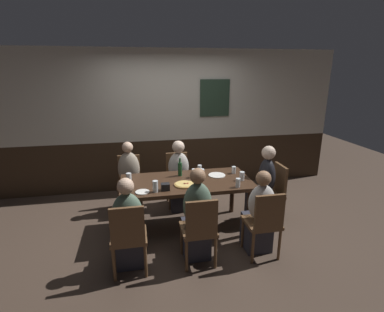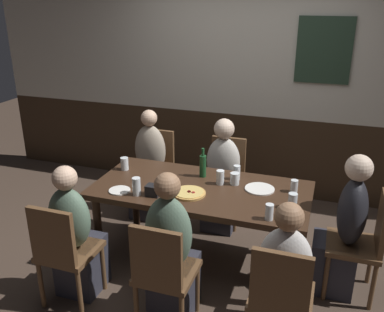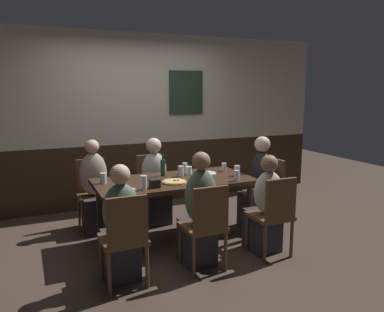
{
  "view_description": "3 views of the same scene",
  "coord_description": "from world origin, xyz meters",
  "px_view_note": "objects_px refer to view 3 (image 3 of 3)",
  "views": [
    {
      "loc": [
        -0.66,
        -3.75,
        2.25
      ],
      "look_at": [
        0.08,
        -0.01,
        1.1
      ],
      "focal_mm": 27.25,
      "sensor_mm": 36.0,
      "label": 1
    },
    {
      "loc": [
        0.96,
        -3.07,
        2.27
      ],
      "look_at": [
        -0.11,
        0.09,
        0.98
      ],
      "focal_mm": 39.33,
      "sensor_mm": 36.0,
      "label": 2
    },
    {
      "loc": [
        -1.55,
        -4.03,
        1.78
      ],
      "look_at": [
        0.21,
        -0.04,
        1.01
      ],
      "focal_mm": 35.63,
      "sensor_mm": 36.0,
      "label": 3
    }
  ],
  "objects_px": {
    "person_mid_far": "(155,187)",
    "chair_head_east": "(268,188)",
    "chair_left_near": "(125,235)",
    "pint_glass_stout": "(237,171)",
    "person_right_near": "(265,211)",
    "condiment_caddy": "(155,183)",
    "person_mid_near": "(199,218)",
    "chair_left_far": "(93,189)",
    "pizza": "(174,182)",
    "tumbler_water": "(103,179)",
    "beer_glass_half": "(185,169)",
    "chair_mid_near": "(206,223)",
    "person_left_far": "(95,193)",
    "pint_glass_amber": "(189,171)",
    "dining_table": "(174,186)",
    "chair_mid_far": "(152,183)",
    "highball_clear": "(236,176)",
    "plate_white_large": "(206,173)",
    "plate_white_small": "(128,190)",
    "chair_right_near": "(274,212)",
    "beer_bottle_green": "(163,167)",
    "tumbler_short": "(181,171)",
    "beer_glass_tall": "(224,167)",
    "person_head_east": "(258,189)",
    "person_left_near": "(121,232)",
    "pint_glass_pale": "(144,184)"
  },
  "relations": [
    {
      "from": "pint_glass_amber",
      "to": "condiment_caddy",
      "type": "relative_size",
      "value": 0.94
    },
    {
      "from": "chair_right_near",
      "to": "person_head_east",
      "type": "height_order",
      "value": "person_head_east"
    },
    {
      "from": "pizza",
      "to": "pint_glass_stout",
      "type": "height_order",
      "value": "pint_glass_stout"
    },
    {
      "from": "highball_clear",
      "to": "tumbler_water",
      "type": "xyz_separation_m",
      "value": [
        -1.42,
        0.49,
        -0.0
      ]
    },
    {
      "from": "chair_left_far",
      "to": "person_mid_far",
      "type": "relative_size",
      "value": 0.77
    },
    {
      "from": "chair_left_near",
      "to": "pint_glass_stout",
      "type": "height_order",
      "value": "chair_left_near"
    },
    {
      "from": "chair_left_near",
      "to": "person_head_east",
      "type": "height_order",
      "value": "person_head_east"
    },
    {
      "from": "chair_right_near",
      "to": "condiment_caddy",
      "type": "height_order",
      "value": "chair_right_near"
    },
    {
      "from": "beer_bottle_green",
      "to": "chair_left_near",
      "type": "bearing_deg",
      "value": -124.55
    },
    {
      "from": "highball_clear",
      "to": "plate_white_large",
      "type": "height_order",
      "value": "highball_clear"
    },
    {
      "from": "highball_clear",
      "to": "person_left_near",
      "type": "bearing_deg",
      "value": -166.61
    },
    {
      "from": "dining_table",
      "to": "beer_glass_tall",
      "type": "height_order",
      "value": "beer_glass_tall"
    },
    {
      "from": "chair_mid_far",
      "to": "person_head_east",
      "type": "xyz_separation_m",
      "value": [
        1.16,
        -0.86,
        0.01
      ]
    },
    {
      "from": "person_right_near",
      "to": "person_mid_near",
      "type": "bearing_deg",
      "value": -179.77
    },
    {
      "from": "pint_glass_amber",
      "to": "condiment_caddy",
      "type": "bearing_deg",
      "value": -143.84
    },
    {
      "from": "chair_mid_far",
      "to": "tumbler_short",
      "type": "distance_m",
      "value": 0.81
    },
    {
      "from": "person_right_near",
      "to": "pint_glass_amber",
      "type": "xyz_separation_m",
      "value": [
        -0.55,
        0.85,
        0.33
      ]
    },
    {
      "from": "pint_glass_stout",
      "to": "beer_glass_half",
      "type": "xyz_separation_m",
      "value": [
        -0.52,
        0.39,
        0.0
      ]
    },
    {
      "from": "chair_head_east",
      "to": "person_left_near",
      "type": "bearing_deg",
      "value": -161.94
    },
    {
      "from": "tumbler_short",
      "to": "tumbler_water",
      "type": "relative_size",
      "value": 1.06
    },
    {
      "from": "person_head_east",
      "to": "plate_white_small",
      "type": "relative_size",
      "value": 6.61
    },
    {
      "from": "person_left_near",
      "to": "person_mid_far",
      "type": "relative_size",
      "value": 0.98
    },
    {
      "from": "pint_glass_amber",
      "to": "beer_glass_tall",
      "type": "height_order",
      "value": "beer_glass_tall"
    },
    {
      "from": "pint_glass_pale",
      "to": "beer_bottle_green",
      "type": "height_order",
      "value": "beer_bottle_green"
    },
    {
      "from": "chair_right_near",
      "to": "pint_glass_stout",
      "type": "xyz_separation_m",
      "value": [
        -0.03,
        0.73,
        0.3
      ]
    },
    {
      "from": "chair_mid_near",
      "to": "chair_left_near",
      "type": "bearing_deg",
      "value": 180.0
    },
    {
      "from": "pint_glass_stout",
      "to": "beer_bottle_green",
      "type": "relative_size",
      "value": 0.46
    },
    {
      "from": "pint_glass_amber",
      "to": "plate_white_large",
      "type": "relative_size",
      "value": 0.42
    },
    {
      "from": "person_mid_far",
      "to": "person_mid_near",
      "type": "bearing_deg",
      "value": -90.0
    },
    {
      "from": "beer_glass_half",
      "to": "plate_white_small",
      "type": "xyz_separation_m",
      "value": [
        -0.86,
        -0.54,
        -0.05
      ]
    },
    {
      "from": "dining_table",
      "to": "chair_mid_far",
      "type": "distance_m",
      "value": 0.87
    },
    {
      "from": "highball_clear",
      "to": "plate_white_small",
      "type": "bearing_deg",
      "value": 176.84
    },
    {
      "from": "chair_left_far",
      "to": "tumbler_water",
      "type": "xyz_separation_m",
      "value": [
        0.01,
        -0.72,
        0.29
      ]
    },
    {
      "from": "tumbler_water",
      "to": "beer_glass_half",
      "type": "height_order",
      "value": "beer_glass_half"
    },
    {
      "from": "dining_table",
      "to": "highball_clear",
      "type": "distance_m",
      "value": 0.73
    },
    {
      "from": "chair_left_far",
      "to": "condiment_caddy",
      "type": "height_order",
      "value": "chair_left_far"
    },
    {
      "from": "chair_mid_far",
      "to": "highball_clear",
      "type": "relative_size",
      "value": 7.23
    },
    {
      "from": "chair_mid_near",
      "to": "beer_glass_half",
      "type": "bearing_deg",
      "value": 77.56
    },
    {
      "from": "person_right_near",
      "to": "condiment_caddy",
      "type": "relative_size",
      "value": 9.92
    },
    {
      "from": "person_mid_near",
      "to": "tumbler_short",
      "type": "distance_m",
      "value": 0.88
    },
    {
      "from": "chair_left_far",
      "to": "pizza",
      "type": "height_order",
      "value": "chair_left_far"
    },
    {
      "from": "person_mid_far",
      "to": "chair_head_east",
      "type": "bearing_deg",
      "value": -27.65
    },
    {
      "from": "person_head_east",
      "to": "highball_clear",
      "type": "xyz_separation_m",
      "value": [
        -0.53,
        -0.35,
        0.29
      ]
    },
    {
      "from": "person_mid_far",
      "to": "beer_glass_half",
      "type": "relative_size",
      "value": 8.72
    },
    {
      "from": "person_right_near",
      "to": "condiment_caddy",
      "type": "xyz_separation_m",
      "value": [
        -1.12,
        0.43,
        0.33
      ]
    },
    {
      "from": "beer_glass_half",
      "to": "plate_white_small",
      "type": "distance_m",
      "value": 1.02
    },
    {
      "from": "highball_clear",
      "to": "condiment_caddy",
      "type": "xyz_separation_m",
      "value": [
        -0.95,
        0.09,
        -0.01
      ]
    },
    {
      "from": "highball_clear",
      "to": "pint_glass_amber",
      "type": "height_order",
      "value": "highball_clear"
    },
    {
      "from": "pint_glass_stout",
      "to": "person_left_near",
      "type": "bearing_deg",
      "value": -160.13
    },
    {
      "from": "chair_mid_near",
      "to": "person_left_far",
      "type": "relative_size",
      "value": 0.76
    }
  ]
}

